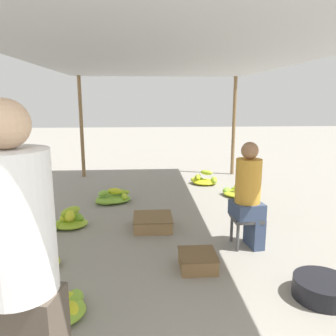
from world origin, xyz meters
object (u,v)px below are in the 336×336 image
(banana_pile_right_1, at_px, (240,192))
(banana_pile_right_2, at_px, (204,180))
(basin_black, at_px, (322,289))
(banana_pile_left_2, at_px, (36,258))
(banana_pile_left_1, at_px, (70,220))
(vendor_foreground, at_px, (19,273))
(crate_near, at_px, (198,261))
(banana_pile_left_3, at_px, (112,197))
(crate_mid, at_px, (153,222))
(banana_pile_left_0, at_px, (55,308))
(stool, at_px, (246,222))
(vendor_seated, at_px, (249,194))

(banana_pile_right_1, distance_m, banana_pile_right_2, 1.04)
(basin_black, bearing_deg, banana_pile_left_2, 164.32)
(banana_pile_left_1, distance_m, banana_pile_right_2, 3.19)
(vendor_foreground, bearing_deg, banana_pile_left_1, 98.64)
(banana_pile_right_2, bearing_deg, banana_pile_left_1, -135.88)
(vendor_foreground, height_order, crate_near, vendor_foreground)
(basin_black, relative_size, banana_pile_left_2, 0.95)
(banana_pile_right_1, bearing_deg, banana_pile_left_1, -154.90)
(basin_black, xyz_separation_m, banana_pile_right_2, (-0.34, 4.07, 0.00))
(basin_black, distance_m, banana_pile_right_1, 3.17)
(banana_pile_left_3, bearing_deg, basin_black, -54.26)
(vendor_foreground, height_order, banana_pile_left_3, vendor_foreground)
(vendor_foreground, distance_m, crate_mid, 2.96)
(banana_pile_right_2, distance_m, crate_near, 3.55)
(basin_black, distance_m, banana_pile_left_0, 2.33)
(vendor_foreground, distance_m, crate_near, 2.15)
(vendor_foreground, distance_m, banana_pile_right_1, 4.89)
(banana_pile_left_1, height_order, crate_mid, banana_pile_left_1)
(banana_pile_right_2, xyz_separation_m, crate_mid, (-1.13, -2.34, -0.00))
(stool, height_order, crate_near, stool)
(vendor_seated, xyz_separation_m, crate_mid, (-1.13, 0.64, -0.57))
(stool, relative_size, crate_near, 0.97)
(vendor_foreground, xyz_separation_m, banana_pile_left_1, (-0.44, 2.87, -0.81))
(banana_pile_right_2, bearing_deg, vendor_seated, -90.14)
(banana_pile_left_0, relative_size, banana_pile_left_1, 1.05)
(banana_pile_left_2, distance_m, crate_near, 1.73)
(vendor_seated, bearing_deg, stool, 171.34)
(basin_black, bearing_deg, vendor_seated, 107.77)
(stool, relative_size, banana_pile_left_1, 0.71)
(banana_pile_left_0, distance_m, banana_pile_left_3, 3.09)
(crate_near, bearing_deg, banana_pile_right_2, 78.78)
(banana_pile_left_0, bearing_deg, banana_pile_left_1, 98.90)
(vendor_foreground, bearing_deg, basin_black, 24.94)
(banana_pile_right_2, bearing_deg, crate_mid, -115.81)
(banana_pile_left_1, bearing_deg, banana_pile_left_0, -81.10)
(vendor_seated, bearing_deg, banana_pile_right_1, 75.77)
(vendor_seated, bearing_deg, banana_pile_left_1, 161.60)
(banana_pile_left_1, relative_size, banana_pile_right_2, 0.92)
(banana_pile_right_1, bearing_deg, banana_pile_left_3, -175.58)
(banana_pile_left_3, height_order, banana_pile_right_2, banana_pile_right_2)
(basin_black, xyz_separation_m, crate_mid, (-1.48, 1.73, 0.00))
(vendor_seated, bearing_deg, basin_black, -72.23)
(banana_pile_left_1, xyz_separation_m, banana_pile_right_2, (2.29, 2.22, -0.02))
(banana_pile_left_0, relative_size, banana_pile_right_1, 0.89)
(crate_mid, bearing_deg, banana_pile_left_1, 173.94)
(crate_near, bearing_deg, banana_pile_left_3, 115.00)
(vendor_foreground, relative_size, vendor_seated, 1.38)
(banana_pile_right_2, bearing_deg, banana_pile_left_2, -126.11)
(vendor_seated, bearing_deg, crate_near, -143.77)
(crate_near, bearing_deg, vendor_seated, 36.23)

